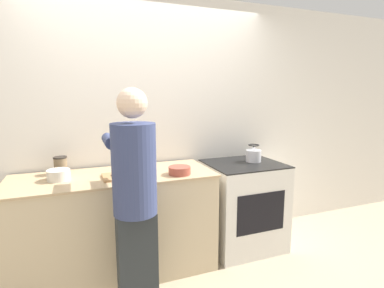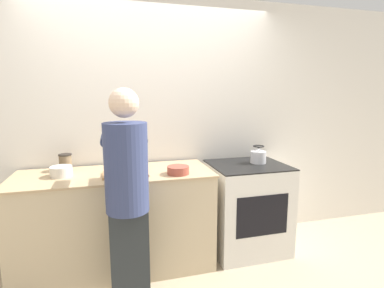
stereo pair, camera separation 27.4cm
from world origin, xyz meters
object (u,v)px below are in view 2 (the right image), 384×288
Objects in this scene: cutting_board at (125,174)px; kettle at (258,156)px; bowl_prep at (61,171)px; person at (127,192)px; knife at (123,172)px; oven at (247,207)px; canister_jar at (65,162)px.

kettle is (1.35, 0.11, 0.06)m from cutting_board.
kettle is at bearing 0.48° from bowl_prep.
person is 7.11× the size of knife.
bowl_prep reaches higher than knife.
oven is 2.35× the size of cutting_board.
knife is 1.28× the size of bowl_prep.
cutting_board is 0.04m from knife.
cutting_board is 2.48× the size of canister_jar.
knife is 0.52m from bowl_prep.
canister_jar reaches higher than cutting_board.
oven is at bearing -0.40° from bowl_prep.
cutting_board is at bearing -175.95° from oven.
canister_jar is at bearing 123.67° from person.
bowl_prep is 1.17× the size of canister_jar.
cutting_board is 1.66× the size of knife.
knife is (-0.00, 0.50, 0.03)m from person.
person is at bearing -108.18° from knife.
person is (-1.24, -0.56, 0.46)m from oven.
cutting_board is at bearing -29.53° from canister_jar.
person reaches higher than canister_jar.
person is at bearing -56.33° from canister_jar.
oven is 1.33m from knife.
bowl_prep is (-0.52, 0.07, 0.02)m from knife.
canister_jar reaches higher than knife.
person is at bearing -155.82° from oven.
kettle reaches higher than knife.
oven is 5.83× the size of canister_jar.
bowl_prep is (-0.52, 0.57, 0.05)m from person.
canister_jar is at bearing 174.45° from kettle.
bowl_prep is at bearing 154.01° from knife.
bowl_prep is (-1.89, -0.02, -0.03)m from kettle.
knife is at bearing -177.46° from oven.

